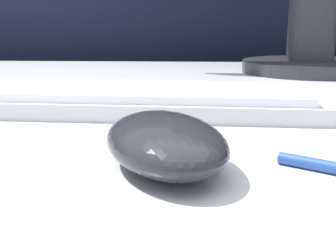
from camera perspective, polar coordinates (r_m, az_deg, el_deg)
name	(u,v)px	position (r m, az deg, el deg)	size (l,w,h in m)	color
partition_panel	(187,96)	(1.15, 2.35, 3.62)	(5.00, 0.03, 1.23)	black
computer_mouse_near	(165,142)	(0.30, -0.34, -1.95)	(0.11, 0.14, 0.03)	#232328
keyboard	(100,99)	(0.49, -8.33, 3.30)	(0.45, 0.15, 0.02)	silver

